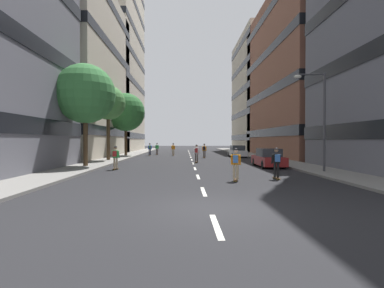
# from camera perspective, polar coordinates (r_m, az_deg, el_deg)

# --- Properties ---
(ground_plane) EXTENTS (153.24, 153.24, 0.00)m
(ground_plane) POSITION_cam_1_polar(r_m,az_deg,el_deg) (35.06, -0.15, -2.83)
(ground_plane) COLOR black
(sidewalk_left) EXTENTS (2.98, 70.23, 0.14)m
(sidewalk_left) POSITION_cam_1_polar(r_m,az_deg,el_deg) (39.05, -13.23, -2.38)
(sidewalk_left) COLOR gray
(sidewalk_left) RESTS_ON ground_plane
(sidewalk_right) EXTENTS (2.98, 70.23, 0.14)m
(sidewalk_right) POSITION_cam_1_polar(r_m,az_deg,el_deg) (39.42, 12.57, -2.35)
(sidewalk_right) COLOR gray
(sidewalk_right) RESTS_ON ground_plane
(lane_markings) EXTENTS (0.16, 57.20, 0.01)m
(lane_markings) POSITION_cam_1_polar(r_m,az_deg,el_deg) (35.02, -0.15, -2.83)
(lane_markings) COLOR silver
(lane_markings) RESTS_ON ground_plane
(building_left_mid) EXTENTS (15.92, 21.84, 21.89)m
(building_left_mid) POSITION_cam_1_polar(r_m,az_deg,el_deg) (44.07, -25.22, 12.26)
(building_left_mid) COLOR #BCB29E
(building_left_mid) RESTS_ON ground_plane
(building_left_far) EXTENTS (15.92, 21.97, 35.41)m
(building_left_far) POSITION_cam_1_polar(r_m,az_deg,el_deg) (62.88, -18.08, 15.09)
(building_left_far) COLOR #BCB29E
(building_left_far) RESTS_ON ground_plane
(building_right_mid) EXTENTS (15.92, 23.61, 21.34)m
(building_right_mid) POSITION_cam_1_polar(r_m,az_deg,el_deg) (44.69, 24.19, 11.75)
(building_right_mid) COLOR brown
(building_right_mid) RESTS_ON ground_plane
(building_right_far) EXTENTS (15.92, 19.07, 22.76)m
(building_right_far) POSITION_cam_1_polar(r_m,az_deg,el_deg) (62.09, 16.53, 9.32)
(building_right_far) COLOR #BCB29E
(building_right_far) RESTS_ON ground_plane
(parked_car_near) EXTENTS (1.82, 4.40, 1.52)m
(parked_car_near) POSITION_cam_1_polar(r_m,az_deg,el_deg) (24.69, 14.70, -2.75)
(parked_car_near) COLOR maroon
(parked_car_near) RESTS_ON ground_plane
(parked_car_mid) EXTENTS (1.82, 4.40, 1.52)m
(parked_car_mid) POSITION_cam_1_polar(r_m,az_deg,el_deg) (38.35, 8.84, -1.48)
(parked_car_mid) COLOR silver
(parked_car_mid) RESTS_ON ground_plane
(street_tree_near) EXTENTS (3.55, 3.55, 7.73)m
(street_tree_near) POSITION_cam_1_polar(r_m,az_deg,el_deg) (31.86, -16.05, 7.67)
(street_tree_near) COLOR #4C3823
(street_tree_near) RESTS_ON sidewalk_left
(street_tree_mid) EXTENTS (5.13, 5.13, 8.40)m
(street_tree_mid) POSITION_cam_1_polar(r_m,az_deg,el_deg) (40.65, -12.82, 6.05)
(street_tree_mid) COLOR #4C3823
(street_tree_mid) RESTS_ON sidewalk_left
(street_tree_far) EXTENTS (4.75, 4.75, 8.15)m
(street_tree_far) POSITION_cam_1_polar(r_m,az_deg,el_deg) (25.16, -20.13, 9.17)
(street_tree_far) COLOR #4C3823
(street_tree_far) RESTS_ON sidewalk_left
(streetlamp_right) EXTENTS (2.13, 0.30, 6.50)m
(streetlamp_right) POSITION_cam_1_polar(r_m,az_deg,el_deg) (21.15, 23.55, 5.95)
(streetlamp_right) COLOR #3F3F44
(streetlamp_right) RESTS_ON sidewalk_right
(skater_0) EXTENTS (0.55, 0.91, 1.78)m
(skater_0) POSITION_cam_1_polar(r_m,az_deg,el_deg) (44.38, -6.85, -0.81)
(skater_0) COLOR brown
(skater_0) RESTS_ON ground_plane
(skater_1) EXTENTS (0.56, 0.92, 1.78)m
(skater_1) POSITION_cam_1_polar(r_m,az_deg,el_deg) (28.23, 0.89, -1.64)
(skater_1) COLOR brown
(skater_1) RESTS_ON ground_plane
(skater_2) EXTENTS (0.56, 0.92, 1.78)m
(skater_2) POSITION_cam_1_polar(r_m,az_deg,el_deg) (22.35, -14.73, -2.31)
(skater_2) COLOR brown
(skater_2) RESTS_ON ground_plane
(skater_3) EXTENTS (0.57, 0.92, 1.78)m
(skater_3) POSITION_cam_1_polar(r_m,az_deg,el_deg) (35.98, 2.41, -1.12)
(skater_3) COLOR brown
(skater_3) RESTS_ON ground_plane
(skater_4) EXTENTS (0.56, 0.92, 1.78)m
(skater_4) POSITION_cam_1_polar(r_m,az_deg,el_deg) (41.79, -8.24, -0.86)
(skater_4) COLOR brown
(skater_4) RESTS_ON ground_plane
(skater_5) EXTENTS (0.57, 0.92, 1.78)m
(skater_5) POSITION_cam_1_polar(r_m,az_deg,el_deg) (15.84, 8.53, -3.55)
(skater_5) COLOR brown
(skater_5) RESTS_ON ground_plane
(skater_6) EXTENTS (0.54, 0.90, 1.78)m
(skater_6) POSITION_cam_1_polar(r_m,az_deg,el_deg) (17.12, 16.18, -3.25)
(skater_6) COLOR brown
(skater_6) RESTS_ON ground_plane
(skater_7) EXTENTS (0.55, 0.92, 1.78)m
(skater_7) POSITION_cam_1_polar(r_m,az_deg,el_deg) (41.77, -3.69, -0.90)
(skater_7) COLOR brown
(skater_7) RESTS_ON ground_plane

